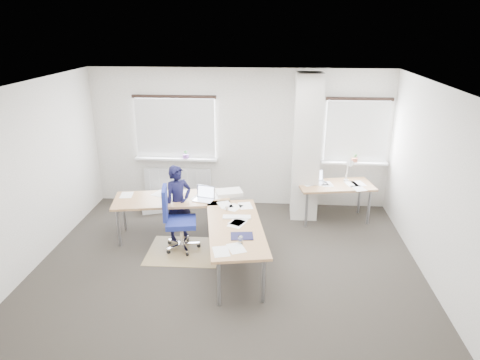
# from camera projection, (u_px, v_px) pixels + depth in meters

# --- Properties ---
(ground) EXTENTS (6.00, 6.00, 0.00)m
(ground) POSITION_uv_depth(u_px,v_px,m) (228.00, 264.00, 6.79)
(ground) COLOR #2B2722
(ground) RESTS_ON ground
(room_shell) EXTENTS (6.04, 5.04, 2.82)m
(room_shell) POSITION_uv_depth(u_px,v_px,m) (242.00, 151.00, 6.60)
(room_shell) COLOR #BAB5AA
(room_shell) RESTS_ON ground
(floor_mat) EXTENTS (1.20, 1.02, 0.01)m
(floor_mat) POSITION_uv_depth(u_px,v_px,m) (184.00, 251.00, 7.17)
(floor_mat) COLOR olive
(floor_mat) RESTS_ON ground
(white_crate) EXTENTS (0.55, 0.46, 0.28)m
(white_crate) POSITION_uv_depth(u_px,v_px,m) (153.00, 204.00, 8.67)
(white_crate) COLOR white
(white_crate) RESTS_ON ground
(desk_main) EXTENTS (2.82, 2.63, 0.96)m
(desk_main) POSITION_uv_depth(u_px,v_px,m) (205.00, 213.00, 6.97)
(desk_main) COLOR #9B6643
(desk_main) RESTS_ON ground
(desk_side) EXTENTS (1.50, 0.93, 1.22)m
(desk_side) POSITION_uv_depth(u_px,v_px,m) (335.00, 186.00, 8.11)
(desk_side) COLOR #9B6643
(desk_side) RESTS_ON ground
(task_chair) EXTENTS (0.62, 0.61, 1.12)m
(task_chair) POSITION_uv_depth(u_px,v_px,m) (179.00, 232.00, 7.15)
(task_chair) COLOR navy
(task_chair) RESTS_ON ground
(person) EXTENTS (0.58, 0.57, 1.35)m
(person) POSITION_uv_depth(u_px,v_px,m) (179.00, 203.00, 7.39)
(person) COLOR black
(person) RESTS_ON ground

